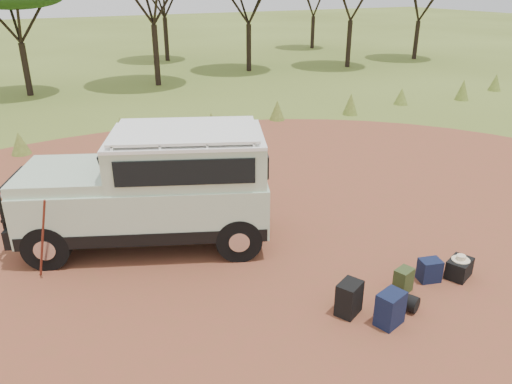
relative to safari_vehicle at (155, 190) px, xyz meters
name	(u,v)px	position (x,y,z in m)	size (l,w,h in m)	color
ground	(237,274)	(0.90, -1.87, -1.15)	(140.00, 140.00, 0.00)	#566524
dirt_clearing	(237,274)	(0.90, -1.87, -1.14)	(23.00, 23.00, 0.01)	brown
grass_fringe	(126,133)	(1.02, 6.80, -0.74)	(36.60, 1.60, 0.90)	#566524
safari_vehicle	(155,190)	(0.00, 0.00, 0.00)	(5.20, 3.62, 2.38)	#B3CDAF
walking_staff	(43,239)	(-2.17, -0.43, -0.34)	(0.04, 0.04, 1.66)	maroon
backpack_black	(349,298)	(2.00, -3.73, -0.86)	(0.41, 0.31, 0.57)	black
backpack_navy	(390,309)	(2.40, -4.25, -0.86)	(0.43, 0.31, 0.56)	#13183D
backpack_olive	(403,280)	(3.20, -3.67, -0.92)	(0.32, 0.23, 0.44)	#33451F
duffel_navy	(429,270)	(3.86, -3.62, -0.94)	(0.37, 0.28, 0.42)	#13183D
hard_case	(459,268)	(4.43, -3.78, -0.97)	(0.49, 0.35, 0.35)	black
stuff_sack	(409,303)	(2.93, -4.12, -1.01)	(0.28, 0.28, 0.28)	black
safari_hat	(461,258)	(4.43, -3.78, -0.76)	(0.32, 0.32, 0.09)	beige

